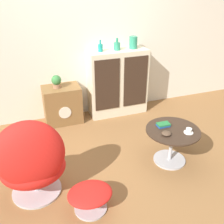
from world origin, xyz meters
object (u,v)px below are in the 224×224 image
object	(u,v)px
ottoman	(90,196)
potted_plant	(56,81)
tv_console	(62,105)
vase_inner_right	(133,42)
coffee_table	(172,140)
sideboard	(117,83)
book_stack	(163,125)
egg_chair	(32,162)
vase_inner_left	(117,46)
bowl	(166,133)
teacup	(189,131)
vase_leftmost	(100,48)

from	to	relation	value
ottoman	potted_plant	world-z (taller)	potted_plant
tv_console	ottoman	world-z (taller)	tv_console
vase_inner_right	tv_console	bearing A→B (deg)	-179.39
tv_console	coffee_table	xyz separation A→B (m)	(1.07, -1.45, 0.02)
sideboard	book_stack	distance (m)	1.35
egg_chair	potted_plant	size ratio (longest dim) A/B	4.84
tv_console	book_stack	world-z (taller)	tv_console
egg_chair	coffee_table	bearing A→B (deg)	1.52
ottoman	coffee_table	distance (m)	1.22
vase_inner_left	vase_inner_right	distance (m)	0.27
tv_console	ottoman	xyz separation A→B (m)	(-0.07, -1.86, -0.12)
potted_plant	bowl	size ratio (longest dim) A/B	1.75
egg_chair	bowl	xyz separation A→B (m)	(1.50, -0.02, 0.03)
egg_chair	vase_inner_left	world-z (taller)	vase_inner_left
book_stack	ottoman	bearing A→B (deg)	-154.04
egg_chair	potted_plant	bearing A→B (deg)	71.33
sideboard	tv_console	distance (m)	0.95
coffee_table	teacup	world-z (taller)	teacup
egg_chair	bowl	size ratio (longest dim) A/B	8.47
ottoman	vase_inner_left	bearing A→B (deg)	62.46
tv_console	teacup	size ratio (longest dim) A/B	5.28
book_stack	tv_console	bearing A→B (deg)	126.91
teacup	sideboard	bearing A→B (deg)	100.43
vase_leftmost	bowl	bearing A→B (deg)	-78.86
vase_inner_left	potted_plant	bearing A→B (deg)	-179.29
ottoman	book_stack	world-z (taller)	book_stack
ottoman	egg_chair	bearing A→B (deg)	143.15
egg_chair	ottoman	xyz separation A→B (m)	(0.49, -0.36, -0.27)
egg_chair	coffee_table	distance (m)	1.63
book_stack	potted_plant	bearing A→B (deg)	128.38
egg_chair	potted_plant	xyz separation A→B (m)	(0.50, 1.49, 0.24)
potted_plant	tv_console	bearing A→B (deg)	-0.57
coffee_table	teacup	size ratio (longest dim) A/B	5.86
ottoman	vase_inner_right	size ratio (longest dim) A/B	2.39
tv_console	potted_plant	bearing A→B (deg)	179.43
vase_leftmost	book_stack	distance (m)	1.54
tv_console	teacup	xyz separation A→B (m)	(1.20, -1.56, 0.18)
sideboard	bowl	size ratio (longest dim) A/B	9.58
sideboard	egg_chair	size ratio (longest dim) A/B	1.13
tv_console	teacup	bearing A→B (deg)	-52.40
potted_plant	vase_inner_right	bearing A→B (deg)	0.56
coffee_table	bowl	size ratio (longest dim) A/B	5.82
sideboard	egg_chair	bearing A→B (deg)	-134.50
bowl	ottoman	bearing A→B (deg)	-161.32
egg_chair	tv_console	bearing A→B (deg)	69.44
coffee_table	teacup	distance (m)	0.24
ottoman	vase_inner_right	distance (m)	2.45
egg_chair	vase_inner_right	size ratio (longest dim) A/B	5.07
egg_chair	teacup	distance (m)	1.77
ottoman	vase_inner_left	distance (m)	2.31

